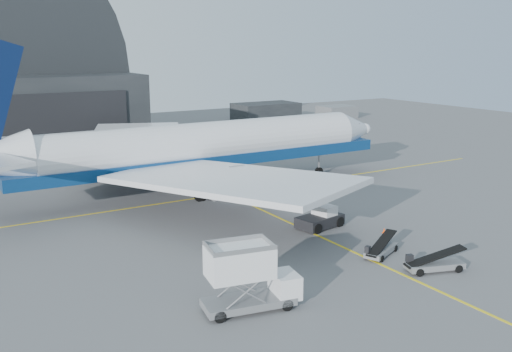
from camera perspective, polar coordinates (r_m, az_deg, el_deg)
ground at (r=49.15m, az=8.23°, el=-6.85°), size 200.00×200.00×0.00m
taxi_lines at (r=58.95m, az=0.42°, el=-3.33°), size 80.00×42.12×0.02m
distant_bldg_a at (r=128.11m, az=0.99°, el=5.53°), size 14.00×8.00×4.00m
distant_bldg_b at (r=134.75m, az=8.07°, el=5.78°), size 8.00×6.00×2.80m
airliner at (r=64.42m, az=-6.50°, el=2.74°), size 53.09×51.48×18.63m
catering_truck at (r=36.61m, az=-0.84°, el=-10.15°), size 6.55×3.35×4.29m
pushback_tug at (r=53.47m, az=6.47°, el=-4.29°), size 4.76×3.29×2.03m
belt_loader_a at (r=47.35m, az=12.38°, el=-7.17°), size 4.19×2.81×1.60m
belt_loader_b at (r=45.18m, az=17.35°, el=-8.39°), size 4.74×2.78×1.78m
traffic_cone at (r=52.87m, az=12.70°, el=-5.36°), size 0.32×0.32×0.46m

